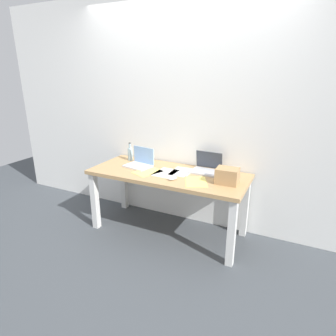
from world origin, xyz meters
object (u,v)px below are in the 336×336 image
object	(u,v)px
laptop_right	(206,168)
computer_mouse	(172,178)
desk	(168,181)
cardboard_box	(227,176)
laptop_left	(140,162)
beer_bottle	(130,154)

from	to	relation	value
laptop_right	computer_mouse	size ratio (longest dim) A/B	3.09
desk	cardboard_box	size ratio (longest dim) A/B	8.04
laptop_left	computer_mouse	world-z (taller)	laptop_left
laptop_right	desk	bearing A→B (deg)	-150.26
desk	laptop_right	bearing A→B (deg)	29.74
desk	computer_mouse	xyz separation A→B (m)	(0.14, -0.18, 0.11)
laptop_left	computer_mouse	bearing A→B (deg)	-24.10
desk	laptop_left	xyz separation A→B (m)	(-0.39, 0.05, 0.14)
desk	laptop_right	distance (m)	0.44
laptop_left	laptop_right	world-z (taller)	laptop_left
desk	computer_mouse	bearing A→B (deg)	-52.81
beer_bottle	cardboard_box	bearing A→B (deg)	-10.48
beer_bottle	computer_mouse	bearing A→B (deg)	-27.03
desk	computer_mouse	distance (m)	0.26
laptop_right	cardboard_box	world-z (taller)	laptop_right
laptop_left	cardboard_box	distance (m)	1.05
laptop_right	computer_mouse	distance (m)	0.45
laptop_left	cardboard_box	bearing A→B (deg)	-4.74
laptop_right	beer_bottle	world-z (taller)	beer_bottle
beer_bottle	laptop_right	bearing A→B (deg)	0.32
laptop_right	beer_bottle	bearing A→B (deg)	-179.68
laptop_left	laptop_right	bearing A→B (deg)	11.58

